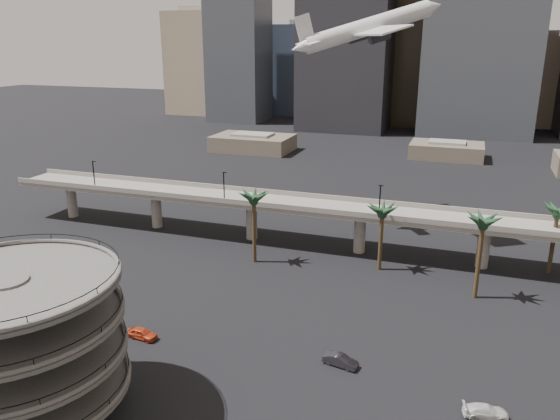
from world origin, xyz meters
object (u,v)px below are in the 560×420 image
(car_b, at_px, (340,360))
(car_c, at_px, (486,411))
(parking_ramp, at_px, (15,337))
(airborne_jet, at_px, (368,28))
(overpass, at_px, (304,209))
(car_a, at_px, (142,333))

(car_b, relative_size, car_c, 0.93)
(parking_ramp, relative_size, airborne_jet, 0.77)
(overpass, relative_size, airborne_jet, 4.51)
(parking_ramp, xyz_separation_m, airborne_jet, (20.42, 76.72, 31.09))
(car_a, bearing_deg, airborne_jet, -11.04)
(airborne_jet, height_order, car_a, airborne_jet)
(car_a, height_order, car_b, car_a)
(parking_ramp, height_order, overpass, parking_ramp)
(overpass, distance_m, car_b, 42.18)
(car_b, bearing_deg, car_a, 106.18)
(airborne_jet, xyz_separation_m, car_b, (8.93, -56.04, -40.19))
(overpass, distance_m, car_a, 42.65)
(car_c, bearing_deg, overpass, 25.78)
(airborne_jet, bearing_deg, car_c, -101.51)
(overpass, height_order, car_b, overpass)
(car_b, bearing_deg, car_c, -93.38)
(car_a, xyz_separation_m, car_c, (43.77, -1.81, -0.04))
(car_a, bearing_deg, parking_ramp, 178.13)
(airborne_jet, height_order, car_b, airborne_jet)
(airborne_jet, bearing_deg, overpass, -147.42)
(parking_ramp, distance_m, car_b, 37.04)
(airborne_jet, height_order, car_c, airborne_jet)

